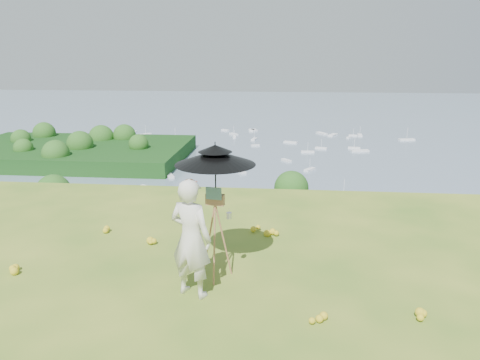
# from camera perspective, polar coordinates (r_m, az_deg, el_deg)

# --- Properties ---
(shoreline_tier) EXTENTS (170.00, 28.00, 8.00)m
(shoreline_tier) POSITION_cam_1_polar(r_m,az_deg,el_deg) (88.59, 4.46, -11.11)
(shoreline_tier) COLOR #736B5C
(shoreline_tier) RESTS_ON bay_water
(bay_water) EXTENTS (700.00, 700.00, 0.00)m
(bay_water) POSITION_cam_1_polar(r_m,az_deg,el_deg) (247.21, 5.30, 6.55)
(bay_water) COLOR slate
(bay_water) RESTS_ON ground
(peninsula) EXTENTS (90.00, 60.00, 12.00)m
(peninsula) POSITION_cam_1_polar(r_m,az_deg,el_deg) (179.46, -19.64, 4.03)
(peninsula) COLOR black
(peninsula) RESTS_ON bay_water
(slope_trees) EXTENTS (110.00, 50.00, 6.00)m
(slope_trees) POSITION_cam_1_polar(r_m,az_deg,el_deg) (43.44, 3.89, -9.70)
(slope_trees) COLOR #2A5519
(slope_trees) RESTS_ON forest_slope
(harbor_town) EXTENTS (110.00, 22.00, 5.00)m
(harbor_town) POSITION_cam_1_polar(r_m,az_deg,el_deg) (85.90, 4.55, -7.22)
(harbor_town) COLOR silver
(harbor_town) RESTS_ON shoreline_tier
(moored_boats) EXTENTS (140.00, 140.00, 0.70)m
(moored_boats) POSITION_cam_1_polar(r_m,az_deg,el_deg) (169.98, 0.88, 2.73)
(moored_boats) COLOR white
(moored_boats) RESTS_ON bay_water
(wildflowers) EXTENTS (10.00, 10.50, 0.12)m
(wildflowers) POSITION_cam_1_polar(r_m,az_deg,el_deg) (5.73, -4.81, -19.57)
(wildflowers) COLOR gold
(wildflowers) RESTS_ON ground
(painter) EXTENTS (0.73, 0.61, 1.71)m
(painter) POSITION_cam_1_polar(r_m,az_deg,el_deg) (6.53, -6.00, -7.09)
(painter) COLOR white
(painter) RESTS_ON ground
(field_easel) EXTENTS (0.64, 0.64, 1.45)m
(field_easel) POSITION_cam_1_polar(r_m,az_deg,el_deg) (7.04, -3.00, -6.45)
(field_easel) COLOR #95603E
(field_easel) RESTS_ON ground
(sun_umbrella) EXTENTS (1.48, 1.48, 0.91)m
(sun_umbrella) POSITION_cam_1_polar(r_m,az_deg,el_deg) (6.78, -3.01, 0.90)
(sun_umbrella) COLOR black
(sun_umbrella) RESTS_ON field_easel
(painter_cap) EXTENTS (0.25, 0.27, 0.10)m
(painter_cap) POSITION_cam_1_polar(r_m,az_deg,el_deg) (6.27, -6.21, -0.26)
(painter_cap) COLOR #DF7A80
(painter_cap) RESTS_ON painter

